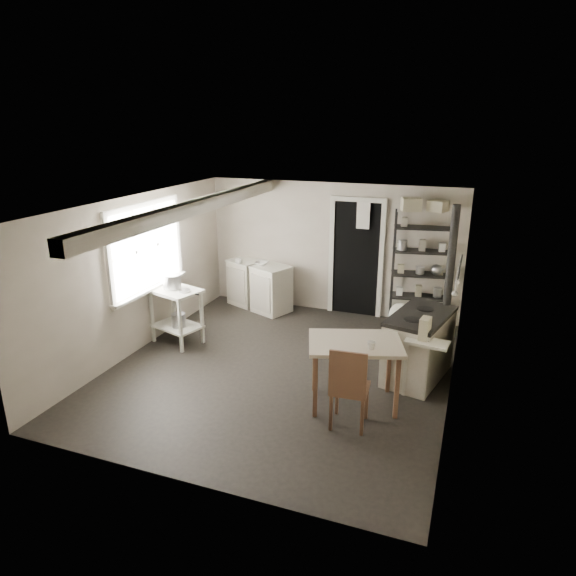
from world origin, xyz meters
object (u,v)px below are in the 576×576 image
(stockpot, at_px, (172,284))
(work_table, at_px, (354,375))
(stove, at_px, (419,347))
(flour_sack, at_px, (400,315))
(prep_table, at_px, (177,318))
(base_cabinets, at_px, (259,284))
(shelf_rack, at_px, (420,271))
(chair, at_px, (350,386))

(stockpot, height_order, work_table, stockpot)
(stove, xyz_separation_m, flour_sack, (-0.47, 1.61, -0.20))
(prep_table, height_order, base_cabinets, base_cabinets)
(shelf_rack, distance_m, work_table, 2.92)
(prep_table, height_order, flour_sack, prep_table)
(flour_sack, bearing_deg, shelf_rack, 47.26)
(work_table, relative_size, flour_sack, 2.42)
(stockpot, relative_size, shelf_rack, 0.15)
(prep_table, distance_m, shelf_rack, 3.98)
(prep_table, xyz_separation_m, base_cabinets, (0.57, 1.88, 0.06))
(work_table, distance_m, chair, 0.48)
(prep_table, height_order, stove, stove)
(base_cabinets, bearing_deg, shelf_rack, 25.47)
(flour_sack, bearing_deg, stove, -73.57)
(base_cabinets, bearing_deg, flour_sack, 20.03)
(prep_table, distance_m, base_cabinets, 1.96)
(base_cabinets, height_order, work_table, base_cabinets)
(prep_table, xyz_separation_m, stove, (3.63, 0.14, 0.04))
(prep_table, distance_m, stockpot, 0.54)
(stockpot, bearing_deg, flour_sack, 28.12)
(work_table, bearing_deg, shelf_rack, 81.79)
(stockpot, distance_m, flour_sack, 3.71)
(stockpot, relative_size, work_table, 0.27)
(stockpot, relative_size, stove, 0.26)
(work_table, bearing_deg, chair, -82.12)
(flour_sack, bearing_deg, prep_table, -151.05)
(work_table, height_order, chair, chair)
(work_table, relative_size, chair, 1.09)
(stove, bearing_deg, chair, -99.03)
(shelf_rack, bearing_deg, chair, -106.43)
(shelf_rack, bearing_deg, work_table, -108.65)
(work_table, distance_m, flour_sack, 2.59)
(shelf_rack, height_order, flour_sack, shelf_rack)
(work_table, bearing_deg, prep_table, 164.35)
(stockpot, relative_size, base_cabinets, 0.23)
(stove, bearing_deg, flour_sack, 119.51)
(base_cabinets, relative_size, stove, 1.12)
(chair, bearing_deg, work_table, 94.07)
(stockpot, height_order, base_cabinets, stockpot)
(shelf_rack, height_order, work_table, shelf_rack)
(base_cabinets, distance_m, stove, 3.52)
(prep_table, xyz_separation_m, chair, (3.05, -1.29, 0.08))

